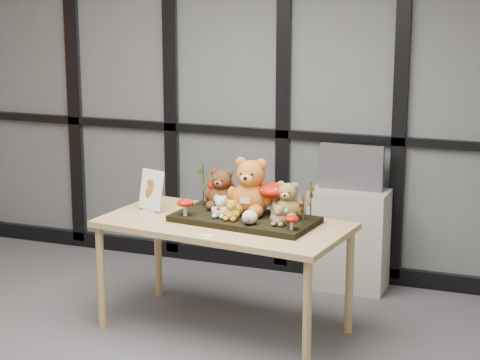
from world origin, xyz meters
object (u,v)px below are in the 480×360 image
at_px(bear_brown_medium, 222,187).
at_px(mushroom_back_left, 221,191).
at_px(bear_beige_small, 279,214).
at_px(monitor, 351,167).
at_px(cabinet, 349,239).
at_px(bear_white_bow, 221,205).
at_px(display_table, 224,232).
at_px(sign_holder, 151,192).
at_px(bear_pooh_yellow, 251,183).
at_px(plush_cream_hedgehog, 250,216).
at_px(mushroom_front_right, 292,222).
at_px(mushroom_front_left, 185,206).
at_px(diorama_tray, 245,219).
at_px(bear_small_yellow, 232,209).
at_px(bear_tan_back, 288,198).
at_px(mushroom_back_right, 274,198).

xyz_separation_m(bear_brown_medium, mushroom_back_left, (-0.03, 0.06, -0.04)).
relative_size(bear_beige_small, monitor, 0.30).
relative_size(bear_brown_medium, cabinet, 0.40).
height_order(bear_white_bow, cabinet, bear_white_bow).
xyz_separation_m(display_table, mushroom_back_left, (-0.11, 0.22, 0.20)).
distance_m(bear_brown_medium, sign_holder, 0.46).
relative_size(bear_pooh_yellow, plush_cream_hedgehog, 4.16).
bearing_deg(display_table, monitor, 69.87).
distance_m(bear_white_bow, mushroom_front_right, 0.49).
distance_m(mushroom_front_left, sign_holder, 0.35).
height_order(diorama_tray, mushroom_back_left, mushroom_back_left).
relative_size(diorama_tray, bear_white_bow, 5.63).
xyz_separation_m(bear_small_yellow, monitor, (0.46, 1.11, 0.06)).
distance_m(display_table, bear_pooh_yellow, 0.35).
xyz_separation_m(diorama_tray, bear_brown_medium, (-0.20, 0.12, 0.16)).
bearing_deg(bear_tan_back, mushroom_front_right, -59.77).
xyz_separation_m(cabinet, monitor, (0.00, 0.02, 0.52)).
bearing_deg(bear_tan_back, mushroom_back_right, 166.64).
distance_m(bear_brown_medium, bear_tan_back, 0.47).
xyz_separation_m(mushroom_back_left, sign_holder, (-0.42, -0.14, -0.02)).
bearing_deg(plush_cream_hedgehog, mushroom_front_right, 1.65).
xyz_separation_m(diorama_tray, mushroom_back_right, (0.16, 0.08, 0.13)).
bearing_deg(bear_tan_back, sign_holder, -172.96).
distance_m(display_table, bear_white_bow, 0.18).
relative_size(sign_holder, monitor, 0.59).
relative_size(bear_tan_back, bear_white_bow, 1.65).
bearing_deg(cabinet, plush_cream_hedgehog, -106.17).
xyz_separation_m(plush_cream_hedgehog, mushroom_front_right, (0.27, -0.03, 0.00)).
bearing_deg(display_table, mushroom_front_left, -155.03).
xyz_separation_m(bear_white_bow, bear_beige_small, (0.38, -0.04, -0.01)).
bearing_deg(bear_small_yellow, monitor, 74.55).
height_order(bear_beige_small, cabinet, bear_beige_small).
distance_m(mushroom_back_left, sign_holder, 0.44).
bearing_deg(bear_beige_small, bear_brown_medium, 159.71).
xyz_separation_m(bear_white_bow, mushroom_front_right, (0.48, -0.10, -0.03)).
relative_size(display_table, mushroom_front_left, 13.72).
relative_size(bear_tan_back, sign_holder, 0.96).
xyz_separation_m(bear_pooh_yellow, bear_brown_medium, (-0.21, 0.05, -0.05)).
distance_m(diorama_tray, bear_pooh_yellow, 0.22).
relative_size(bear_white_bow, mushroom_front_right, 1.65).
relative_size(display_table, mushroom_back_right, 6.98).
distance_m(bear_small_yellow, mushroom_front_right, 0.40).
bearing_deg(bear_brown_medium, bear_white_bow, -62.85).
xyz_separation_m(bear_small_yellow, mushroom_back_right, (0.21, 0.19, 0.04)).
bearing_deg(mushroom_back_left, cabinet, 51.11).
bearing_deg(mushroom_back_left, bear_beige_small, -31.32).
relative_size(bear_brown_medium, bear_white_bow, 1.85).
bearing_deg(cabinet, bear_tan_back, -99.39).
xyz_separation_m(bear_pooh_yellow, mushroom_front_right, (0.34, -0.25, -0.15)).
xyz_separation_m(bear_white_bow, sign_holder, (-0.53, 0.12, 0.01)).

